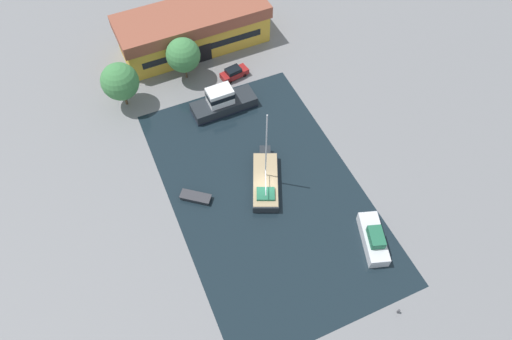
# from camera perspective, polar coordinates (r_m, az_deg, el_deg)

# --- Properties ---
(ground_plane) EXTENTS (440.00, 440.00, 0.00)m
(ground_plane) POSITION_cam_1_polar(r_m,az_deg,el_deg) (56.61, 1.12, -2.67)
(ground_plane) COLOR slate
(water_canal) EXTENTS (22.50, 36.72, 0.01)m
(water_canal) POSITION_cam_1_polar(r_m,az_deg,el_deg) (56.61, 1.12, -2.67)
(water_canal) COLOR black
(water_canal) RESTS_ON ground
(warehouse_building) EXTENTS (23.14, 9.04, 6.20)m
(warehouse_building) POSITION_cam_1_polar(r_m,az_deg,el_deg) (73.85, -7.86, 17.12)
(warehouse_building) COLOR gold
(warehouse_building) RESTS_ON ground
(quay_tree_near_building) EXTENTS (4.93, 4.93, 6.72)m
(quay_tree_near_building) POSITION_cam_1_polar(r_m,az_deg,el_deg) (67.58, -9.09, 14.00)
(quay_tree_near_building) COLOR brown
(quay_tree_near_building) RESTS_ON ground
(quay_tree_by_water) EXTENTS (5.15, 5.15, 6.90)m
(quay_tree_by_water) POSITION_cam_1_polar(r_m,az_deg,el_deg) (65.36, -16.65, 10.54)
(quay_tree_by_water) COLOR brown
(quay_tree_by_water) RESTS_ON ground
(parked_car) EXTENTS (4.38, 2.41, 1.69)m
(parked_car) POSITION_cam_1_polar(r_m,az_deg,el_deg) (69.16, -2.75, 12.04)
(parked_car) COLOR maroon
(parked_car) RESTS_ON ground
(sailboat_moored) EXTENTS (6.18, 9.57, 12.21)m
(sailboat_moored) POSITION_cam_1_polar(r_m,az_deg,el_deg) (56.69, 1.18, -1.27)
(sailboat_moored) COLOR #23282D
(sailboat_moored) RESTS_ON water_canal
(motor_cruiser) EXTENTS (9.21, 3.55, 3.77)m
(motor_cruiser) POSITION_cam_1_polar(r_m,az_deg,el_deg) (64.35, -4.20, 8.50)
(motor_cruiser) COLOR #23282D
(motor_cruiser) RESTS_ON water_canal
(small_dinghy) EXTENTS (3.83, 3.40, 0.63)m
(small_dinghy) POSITION_cam_1_polar(r_m,az_deg,el_deg) (56.24, -7.55, -3.39)
(small_dinghy) COLOR #23282D
(small_dinghy) RESTS_ON water_canal
(cabin_boat) EXTENTS (4.12, 6.73, 2.44)m
(cabin_boat) POSITION_cam_1_polar(r_m,az_deg,el_deg) (54.02, 14.47, -8.31)
(cabin_boat) COLOR silver
(cabin_boat) RESTS_ON water_canal
(mooring_bollard) EXTENTS (0.25, 0.25, 0.74)m
(mooring_bollard) POSITION_cam_1_polar(r_m,az_deg,el_deg) (51.92, 17.38, -16.49)
(mooring_bollard) COLOR #47474C
(mooring_bollard) RESTS_ON ground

